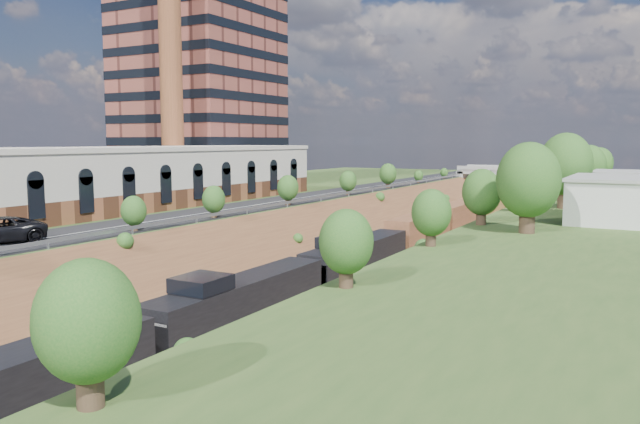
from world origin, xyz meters
TOP-DOWN VIEW (x-y plane):
  - platform_left at (-33.00, 60.00)m, footprint 44.00×180.00m
  - embankment_left at (-11.00, 60.00)m, footprint 10.00×180.00m
  - embankment_right at (11.00, 60.00)m, footprint 10.00×180.00m
  - rail_left_track at (-2.60, 60.00)m, footprint 1.58×180.00m
  - rail_right_track at (2.60, 60.00)m, footprint 1.58×180.00m
  - road at (-15.50, 60.00)m, footprint 8.00×180.00m
  - guardrail at (-11.40, 59.80)m, footprint 0.10×171.00m
  - commercial_building at (-28.00, 38.00)m, footprint 14.30×62.30m
  - highrise_tower at (-44.00, 72.00)m, footprint 22.00×22.00m
  - smokestack at (-36.00, 56.00)m, footprint 3.20×3.20m
  - overpass at (0.00, 122.00)m, footprint 24.50×8.30m
  - white_building_near at (23.50, 52.00)m, footprint 9.00×12.00m
  - white_building_far at (23.00, 74.00)m, footprint 8.00×10.00m
  - tree_right_large at (17.00, 40.00)m, footprint 5.25×5.25m
  - tree_left_crest at (-11.80, 20.00)m, footprint 2.45×2.45m
  - freight_train at (2.60, 52.42)m, footprint 2.84×114.87m

SIDE VIEW (x-z plane):
  - embankment_left at x=-11.00m, z-range -5.00..5.00m
  - embankment_right at x=11.00m, z-range -5.00..5.00m
  - rail_left_track at x=-2.60m, z-range 0.00..0.18m
  - rail_right_track at x=2.60m, z-range 0.00..0.18m
  - freight_train at x=2.60m, z-range 0.17..4.72m
  - platform_left at x=-33.00m, z-range 0.00..5.00m
  - overpass at x=0.00m, z-range 1.22..8.62m
  - road at x=-15.50m, z-range 5.00..5.10m
  - guardrail at x=-11.40m, z-range 5.20..5.90m
  - white_building_far at x=23.00m, z-range 5.00..8.60m
  - white_building_near at x=23.50m, z-range 5.00..9.00m
  - tree_left_crest at x=-11.80m, z-range 5.26..8.82m
  - commercial_building at x=-28.00m, z-range 5.01..12.01m
  - tree_right_large at x=17.00m, z-range 5.58..13.19m
  - smokestack at x=-36.00m, z-range 5.00..45.00m
  - highrise_tower at x=-44.00m, z-range 5.93..59.83m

